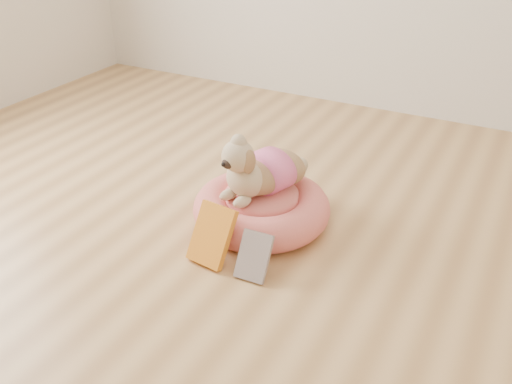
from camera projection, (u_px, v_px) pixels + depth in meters
The scene contains 5 objects.
floor at pixel (145, 322), 1.87m from camera, with size 4.50×4.50×0.00m, color #AB7B47.
pet_bed at pixel (262, 208), 2.37m from camera, with size 0.57×0.57×0.15m.
dog at pixel (260, 160), 2.27m from camera, with size 0.27×0.40×0.29m, color olive, non-canonical shape.
book_yellow at pixel (212, 235), 2.13m from camera, with size 0.15×0.03×0.23m, color yellow.
book_white at pixel (254, 256), 2.05m from camera, with size 0.12×0.02×0.18m, color white.
Camera 1 is at (0.99, -1.09, 1.28)m, focal length 40.00 mm.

